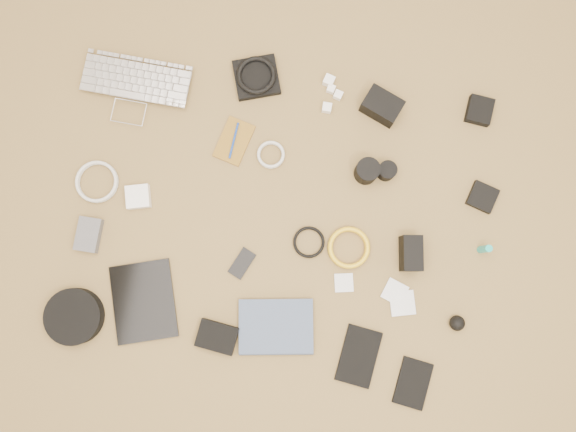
% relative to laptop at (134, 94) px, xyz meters
% --- Properties ---
extents(room_shell, '(4.04, 4.04, 2.58)m').
position_rel_laptop_xyz_m(room_shell, '(0.56, -0.36, 1.24)').
color(room_shell, olive).
rests_on(room_shell, ground).
extents(laptop, '(0.38, 0.26, 0.03)m').
position_rel_laptop_xyz_m(laptop, '(0.00, 0.00, 0.00)').
color(laptop, silver).
rests_on(laptop, ground).
extents(headphone_pouch, '(0.19, 0.18, 0.03)m').
position_rel_laptop_xyz_m(headphone_pouch, '(0.41, 0.13, -0.00)').
color(headphone_pouch, black).
rests_on(headphone_pouch, ground).
extents(headphones, '(0.18, 0.18, 0.02)m').
position_rel_laptop_xyz_m(headphones, '(0.41, 0.13, 0.02)').
color(headphones, black).
rests_on(headphones, headphone_pouch).
extents(charger_a, '(0.03, 0.03, 0.02)m').
position_rel_laptop_xyz_m(charger_a, '(0.67, 0.13, -0.00)').
color(charger_a, white).
rests_on(charger_a, ground).
extents(charger_b, '(0.04, 0.04, 0.03)m').
position_rel_laptop_xyz_m(charger_b, '(0.65, 0.16, 0.00)').
color(charger_b, white).
rests_on(charger_b, ground).
extents(charger_c, '(0.03, 0.03, 0.03)m').
position_rel_laptop_xyz_m(charger_c, '(0.69, 0.11, -0.00)').
color(charger_c, white).
rests_on(charger_c, ground).
extents(charger_d, '(0.03, 0.03, 0.03)m').
position_rel_laptop_xyz_m(charger_d, '(0.66, 0.06, -0.00)').
color(charger_d, white).
rests_on(charger_d, ground).
extents(dslr_camera, '(0.15, 0.13, 0.07)m').
position_rel_laptop_xyz_m(dslr_camera, '(0.85, 0.09, 0.02)').
color(dslr_camera, black).
rests_on(dslr_camera, ground).
extents(lens_pouch, '(0.09, 0.10, 0.03)m').
position_rel_laptop_xyz_m(lens_pouch, '(1.18, 0.14, 0.00)').
color(lens_pouch, black).
rests_on(lens_pouch, ground).
extents(notebook_olive, '(0.13, 0.17, 0.01)m').
position_rel_laptop_xyz_m(notebook_olive, '(0.37, -0.10, -0.01)').
color(notebook_olive, brown).
rests_on(notebook_olive, ground).
extents(pen_blue, '(0.02, 0.13, 0.01)m').
position_rel_laptop_xyz_m(pen_blue, '(0.37, -0.10, -0.00)').
color(pen_blue, '#123699').
rests_on(pen_blue, notebook_olive).
extents(cable_white_a, '(0.11, 0.11, 0.01)m').
position_rel_laptop_xyz_m(cable_white_a, '(0.50, -0.13, -0.01)').
color(cable_white_a, silver).
rests_on(cable_white_a, ground).
extents(lens_a, '(0.10, 0.10, 0.09)m').
position_rel_laptop_xyz_m(lens_a, '(0.83, -0.14, 0.03)').
color(lens_a, black).
rests_on(lens_a, ground).
extents(lens_b, '(0.08, 0.08, 0.06)m').
position_rel_laptop_xyz_m(lens_b, '(0.90, -0.13, 0.01)').
color(lens_b, black).
rests_on(lens_b, ground).
extents(card_reader, '(0.11, 0.11, 0.02)m').
position_rel_laptop_xyz_m(card_reader, '(1.23, -0.16, -0.00)').
color(card_reader, black).
rests_on(card_reader, ground).
extents(power_brick, '(0.10, 0.10, 0.03)m').
position_rel_laptop_xyz_m(power_brick, '(0.08, -0.35, 0.00)').
color(power_brick, white).
rests_on(power_brick, ground).
extents(cable_white_b, '(0.18, 0.18, 0.01)m').
position_rel_laptop_xyz_m(cable_white_b, '(-0.07, -0.32, -0.01)').
color(cable_white_b, silver).
rests_on(cable_white_b, ground).
extents(cable_black, '(0.12, 0.12, 0.01)m').
position_rel_laptop_xyz_m(cable_black, '(0.68, -0.40, -0.01)').
color(cable_black, black).
rests_on(cable_black, ground).
extents(cable_yellow, '(0.16, 0.16, 0.02)m').
position_rel_laptop_xyz_m(cable_yellow, '(0.81, -0.40, -0.01)').
color(cable_yellow, yellow).
rests_on(cable_yellow, ground).
extents(flash, '(0.08, 0.12, 0.09)m').
position_rel_laptop_xyz_m(flash, '(1.01, -0.39, 0.03)').
color(flash, black).
rests_on(flash, ground).
extents(lens_cleaner, '(0.03, 0.03, 0.08)m').
position_rel_laptop_xyz_m(lens_cleaner, '(1.25, -0.33, 0.03)').
color(lens_cleaner, '#1AAEA7').
rests_on(lens_cleaner, ground).
extents(battery_charger, '(0.07, 0.11, 0.03)m').
position_rel_laptop_xyz_m(battery_charger, '(-0.06, -0.50, 0.00)').
color(battery_charger, '#535357').
rests_on(battery_charger, ground).
extents(tablet, '(0.27, 0.31, 0.01)m').
position_rel_laptop_xyz_m(tablet, '(0.17, -0.69, -0.01)').
color(tablet, black).
rests_on(tablet, ground).
extents(phone, '(0.09, 0.11, 0.01)m').
position_rel_laptop_xyz_m(phone, '(0.47, -0.51, -0.01)').
color(phone, black).
rests_on(phone, ground).
extents(filter_case_left, '(0.07, 0.07, 0.01)m').
position_rel_laptop_xyz_m(filter_case_left, '(0.81, -0.52, -0.01)').
color(filter_case_left, silver).
rests_on(filter_case_left, ground).
extents(filter_case_mid, '(0.09, 0.09, 0.01)m').
position_rel_laptop_xyz_m(filter_case_mid, '(0.98, -0.52, -0.01)').
color(filter_case_mid, silver).
rests_on(filter_case_mid, ground).
extents(filter_case_right, '(0.10, 0.10, 0.01)m').
position_rel_laptop_xyz_m(filter_case_right, '(1.01, -0.55, -0.01)').
color(filter_case_right, silver).
rests_on(filter_case_right, ground).
extents(air_blower, '(0.05, 0.05, 0.05)m').
position_rel_laptop_xyz_m(air_blower, '(1.20, -0.59, 0.01)').
color(air_blower, black).
rests_on(air_blower, ground).
extents(headphone_case, '(0.24, 0.24, 0.05)m').
position_rel_laptop_xyz_m(headphone_case, '(-0.04, -0.77, 0.01)').
color(headphone_case, black).
rests_on(headphone_case, ground).
extents(drive_case, '(0.14, 0.10, 0.03)m').
position_rel_laptop_xyz_m(drive_case, '(0.43, -0.76, 0.00)').
color(drive_case, black).
rests_on(drive_case, ground).
extents(paperback, '(0.27, 0.22, 0.02)m').
position_rel_laptop_xyz_m(paperback, '(0.63, -0.79, -0.00)').
color(paperback, '#425270').
rests_on(paperback, ground).
extents(notebook_black_a, '(0.13, 0.20, 0.01)m').
position_rel_laptop_xyz_m(notebook_black_a, '(0.90, -0.75, -0.01)').
color(notebook_black_a, black).
rests_on(notebook_black_a, ground).
extents(notebook_black_b, '(0.12, 0.16, 0.01)m').
position_rel_laptop_xyz_m(notebook_black_b, '(1.08, -0.80, -0.01)').
color(notebook_black_b, black).
rests_on(notebook_black_b, ground).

